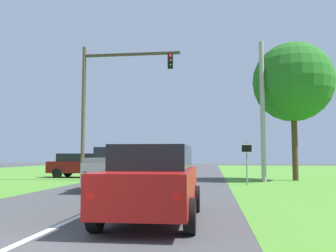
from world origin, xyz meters
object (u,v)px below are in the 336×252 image
pickup_truck_lead (119,168)px  traffic_light (106,93)px  utility_pole_right (263,111)px  keep_moving_sign (247,157)px  oak_tree_right (293,82)px  crossing_suv_far (81,165)px  red_suv_near (154,180)px

pickup_truck_lead → traffic_light: 7.77m
pickup_truck_lead → utility_pole_right: bearing=37.7°
keep_moving_sign → oak_tree_right: size_ratio=0.26×
keep_moving_sign → crossing_suv_far: bearing=154.4°
red_suv_near → crossing_suv_far: 18.09m
traffic_light → oak_tree_right: 12.04m
oak_tree_right → utility_pole_right: size_ratio=1.04×
red_suv_near → crossing_suv_far: bearing=116.3°
traffic_light → keep_moving_sign: 9.83m
keep_moving_sign → traffic_light: bearing=163.7°
keep_moving_sign → oak_tree_right: 7.07m
keep_moving_sign → utility_pole_right: utility_pole_right is taller
crossing_suv_far → utility_pole_right: bearing=-13.6°
pickup_truck_lead → crossing_suv_far: pickup_truck_lead is taller
traffic_light → crossing_suv_far: (-2.65, 2.88, -4.66)m
pickup_truck_lead → oak_tree_right: size_ratio=0.59×
oak_tree_right → utility_pole_right: oak_tree_right is taller
red_suv_near → keep_moving_sign: bearing=73.4°
utility_pole_right → crossing_suv_far: bearing=166.4°
red_suv_near → oak_tree_right: bearing=66.0°
pickup_truck_lead → keep_moving_sign: (6.12, 3.26, 0.49)m
traffic_light → keep_moving_sign: bearing=-16.3°
traffic_light → crossing_suv_far: size_ratio=1.88×
traffic_light → keep_moving_sign: size_ratio=3.78×
keep_moving_sign → utility_pole_right: size_ratio=0.27×
traffic_light → oak_tree_right: (11.94, 1.45, 0.70)m
crossing_suv_far → utility_pole_right: utility_pole_right is taller
oak_tree_right → crossing_suv_far: oak_tree_right is taller
traffic_light → pickup_truck_lead: bearing=-66.9°
traffic_light → keep_moving_sign: (8.58, -2.51, -4.09)m
red_suv_near → crossing_suv_far: red_suv_near is taller
pickup_truck_lead → oak_tree_right: bearing=37.3°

